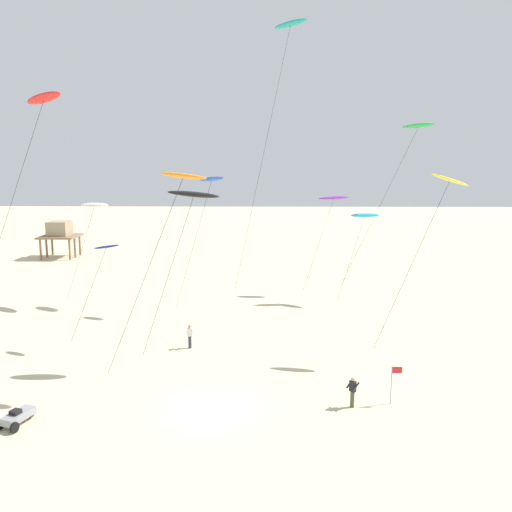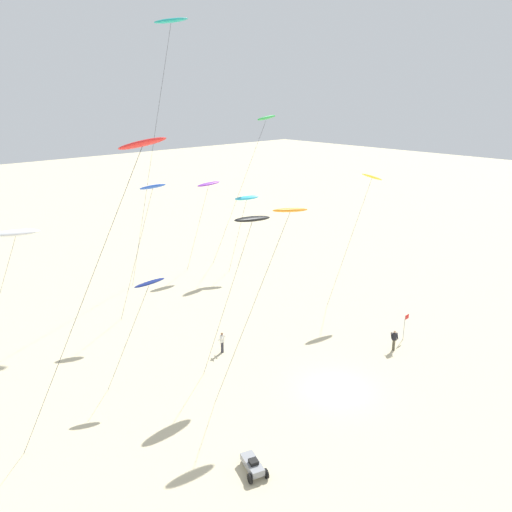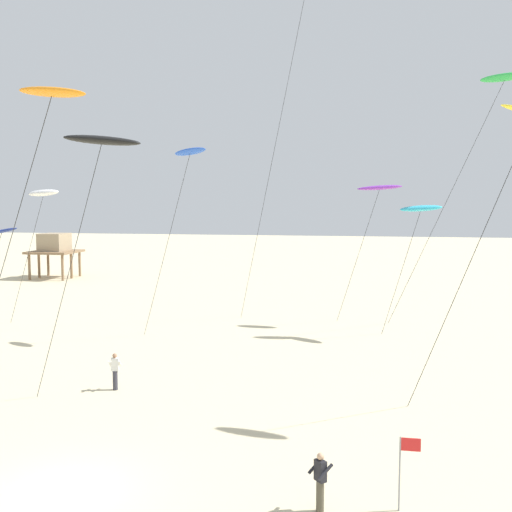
{
  "view_description": "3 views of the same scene",
  "coord_description": "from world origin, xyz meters",
  "px_view_note": "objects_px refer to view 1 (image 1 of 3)",
  "views": [
    {
      "loc": [
        2.89,
        -25.41,
        12.68
      ],
      "look_at": [
        2.16,
        12.43,
        5.95
      ],
      "focal_mm": 36.56,
      "sensor_mm": 36.0,
      "label": 1
    },
    {
      "loc": [
        -23.92,
        -17.76,
        19.02
      ],
      "look_at": [
        3.26,
        11.37,
        5.95
      ],
      "focal_mm": 35.41,
      "sensor_mm": 36.0,
      "label": 2
    },
    {
      "loc": [
        8.53,
        -14.93,
        8.45
      ],
      "look_at": [
        2.97,
        14.99,
        5.61
      ],
      "focal_mm": 40.97,
      "sensor_mm": 36.0,
      "label": 3
    }
  ],
  "objects_px": {
    "stilt_house": "(60,232)",
    "kite_flyer_middle": "(353,391)",
    "kite_navy": "(106,248)",
    "kite_green": "(418,127)",
    "kite_red": "(43,101)",
    "kite_cyan": "(365,215)",
    "kite_blue": "(211,180)",
    "kite_black": "(193,195)",
    "kite_white": "(94,205)",
    "kite_purple": "(334,198)",
    "kite_flyer_nearest": "(190,336)",
    "kite_orange": "(182,178)",
    "marker_flag": "(394,377)",
    "beach_buggy": "(18,417)",
    "kite_yellow": "(449,182)",
    "kite_teal": "(290,25)"
  },
  "relations": [
    {
      "from": "kite_blue",
      "to": "kite_flyer_nearest",
      "type": "height_order",
      "value": "kite_blue"
    },
    {
      "from": "kite_navy",
      "to": "kite_green",
      "type": "bearing_deg",
      "value": 30.68
    },
    {
      "from": "kite_teal",
      "to": "kite_flyer_middle",
      "type": "relative_size",
      "value": 15.33
    },
    {
      "from": "kite_blue",
      "to": "kite_cyan",
      "type": "bearing_deg",
      "value": 13.91
    },
    {
      "from": "kite_orange",
      "to": "marker_flag",
      "type": "height_order",
      "value": "kite_orange"
    },
    {
      "from": "kite_navy",
      "to": "kite_yellow",
      "type": "distance_m",
      "value": 23.04
    },
    {
      "from": "kite_cyan",
      "to": "kite_flyer_middle",
      "type": "distance_m",
      "value": 23.3
    },
    {
      "from": "kite_purple",
      "to": "beach_buggy",
      "type": "xyz_separation_m",
      "value": [
        -18.79,
        -27.45,
        -8.93
      ]
    },
    {
      "from": "kite_navy",
      "to": "kite_green",
      "type": "xyz_separation_m",
      "value": [
        24.98,
        14.82,
        9.05
      ]
    },
    {
      "from": "stilt_house",
      "to": "kite_flyer_middle",
      "type": "bearing_deg",
      "value": -53.37
    },
    {
      "from": "kite_teal",
      "to": "kite_purple",
      "type": "height_order",
      "value": "kite_teal"
    },
    {
      "from": "kite_purple",
      "to": "stilt_house",
      "type": "xyz_separation_m",
      "value": [
        -34.63,
        18.62,
        -5.79
      ]
    },
    {
      "from": "kite_purple",
      "to": "kite_flyer_nearest",
      "type": "relative_size",
      "value": 5.77
    },
    {
      "from": "kite_black",
      "to": "kite_flyer_middle",
      "type": "xyz_separation_m",
      "value": [
        9.04,
        -6.19,
        -9.89
      ]
    },
    {
      "from": "kite_black",
      "to": "beach_buggy",
      "type": "height_order",
      "value": "kite_black"
    },
    {
      "from": "beach_buggy",
      "to": "stilt_house",
      "type": "bearing_deg",
      "value": 108.98
    },
    {
      "from": "kite_flyer_nearest",
      "to": "kite_flyer_middle",
      "type": "bearing_deg",
      "value": -41.56
    },
    {
      "from": "kite_red",
      "to": "kite_white",
      "type": "xyz_separation_m",
      "value": [
        -2.29,
        14.91,
        -7.27
      ]
    },
    {
      "from": "kite_cyan",
      "to": "beach_buggy",
      "type": "xyz_separation_m",
      "value": [
        -21.2,
        -23.94,
        -7.59
      ]
    },
    {
      "from": "kite_navy",
      "to": "marker_flag",
      "type": "height_order",
      "value": "kite_navy"
    },
    {
      "from": "kite_purple",
      "to": "kite_green",
      "type": "relative_size",
      "value": 0.58
    },
    {
      "from": "kite_blue",
      "to": "beach_buggy",
      "type": "distance_m",
      "value": 24.46
    },
    {
      "from": "kite_red",
      "to": "kite_flyer_nearest",
      "type": "relative_size",
      "value": 10.15
    },
    {
      "from": "kite_red",
      "to": "kite_black",
      "type": "bearing_deg",
      "value": 5.43
    },
    {
      "from": "kite_navy",
      "to": "kite_red",
      "type": "bearing_deg",
      "value": -118.72
    },
    {
      "from": "kite_purple",
      "to": "kite_cyan",
      "type": "distance_m",
      "value": 4.46
    },
    {
      "from": "kite_flyer_nearest",
      "to": "kite_navy",
      "type": "bearing_deg",
      "value": 175.82
    },
    {
      "from": "kite_navy",
      "to": "kite_flyer_nearest",
      "type": "bearing_deg",
      "value": -4.18
    },
    {
      "from": "kite_blue",
      "to": "kite_navy",
      "type": "bearing_deg",
      "value": -124.47
    },
    {
      "from": "kite_cyan",
      "to": "kite_purple",
      "type": "bearing_deg",
      "value": 124.53
    },
    {
      "from": "kite_red",
      "to": "kite_cyan",
      "type": "relative_size",
      "value": 2.03
    },
    {
      "from": "kite_orange",
      "to": "kite_flyer_nearest",
      "type": "relative_size",
      "value": 7.4
    },
    {
      "from": "kite_yellow",
      "to": "kite_flyer_nearest",
      "type": "distance_m",
      "value": 19.96
    },
    {
      "from": "kite_white",
      "to": "kite_green",
      "type": "relative_size",
      "value": 0.56
    },
    {
      "from": "kite_purple",
      "to": "kite_white",
      "type": "distance_m",
      "value": 22.46
    },
    {
      "from": "kite_red",
      "to": "kite_flyer_nearest",
      "type": "xyz_separation_m",
      "value": [
        7.74,
        3.36,
        -15.39
      ]
    },
    {
      "from": "kite_blue",
      "to": "kite_white",
      "type": "height_order",
      "value": "kite_blue"
    },
    {
      "from": "kite_white",
      "to": "kite_flyer_nearest",
      "type": "bearing_deg",
      "value": -49.03
    },
    {
      "from": "kite_white",
      "to": "kite_cyan",
      "type": "bearing_deg",
      "value": 3.44
    },
    {
      "from": "kite_flyer_middle",
      "to": "kite_teal",
      "type": "bearing_deg",
      "value": 95.72
    },
    {
      "from": "kite_teal",
      "to": "stilt_house",
      "type": "xyz_separation_m",
      "value": [
        -30.16,
        19.44,
        -21.45
      ]
    },
    {
      "from": "kite_red",
      "to": "kite_yellow",
      "type": "relative_size",
      "value": 1.39
    },
    {
      "from": "kite_black",
      "to": "kite_navy",
      "type": "distance_m",
      "value": 8.08
    },
    {
      "from": "kite_purple",
      "to": "kite_orange",
      "type": "relative_size",
      "value": 0.78
    },
    {
      "from": "kite_orange",
      "to": "kite_green",
      "type": "bearing_deg",
      "value": 48.87
    },
    {
      "from": "kite_blue",
      "to": "kite_cyan",
      "type": "height_order",
      "value": "kite_blue"
    },
    {
      "from": "kite_cyan",
      "to": "marker_flag",
      "type": "bearing_deg",
      "value": -95.81
    },
    {
      "from": "beach_buggy",
      "to": "marker_flag",
      "type": "distance_m",
      "value": 19.25
    },
    {
      "from": "kite_black",
      "to": "kite_white",
      "type": "distance_m",
      "value": 17.86
    },
    {
      "from": "kite_flyer_nearest",
      "to": "marker_flag",
      "type": "bearing_deg",
      "value": -34.36
    }
  ]
}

